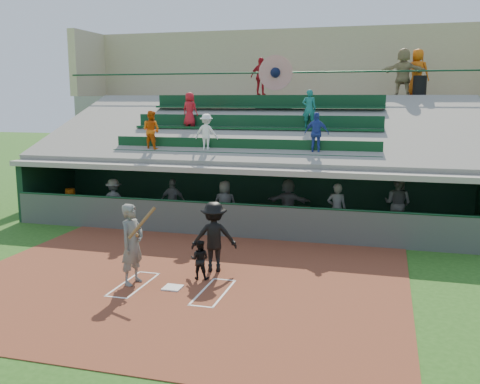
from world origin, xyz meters
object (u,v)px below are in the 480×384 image
(home_plate, at_px, (173,288))
(catcher, at_px, (200,259))
(trash_bin, at_px, (420,86))
(batter_at_plate, at_px, (132,244))
(white_table, at_px, (70,207))
(water_cooler, at_px, (70,194))

(home_plate, height_order, catcher, catcher)
(home_plate, xyz_separation_m, trash_bin, (6.02, 12.36, 4.98))
(batter_at_plate, xyz_separation_m, white_table, (-5.78, 6.28, -0.65))
(catcher, height_order, water_cooler, water_cooler)
(white_table, distance_m, water_cooler, 0.52)
(batter_at_plate, bearing_deg, trash_bin, 60.07)
(water_cooler, bearing_deg, trash_bin, 24.79)
(home_plate, bearing_deg, catcher, 64.34)
(catcher, bearing_deg, water_cooler, -40.47)
(water_cooler, distance_m, trash_bin, 14.76)
(water_cooler, bearing_deg, white_table, -81.18)
(batter_at_plate, relative_size, water_cooler, 5.40)
(catcher, distance_m, trash_bin, 13.59)
(home_plate, relative_size, water_cooler, 1.17)
(white_table, relative_size, trash_bin, 0.93)
(batter_at_plate, distance_m, white_table, 8.56)
(home_plate, xyz_separation_m, white_table, (-6.84, 6.35, 0.34))
(catcher, height_order, trash_bin, trash_bin)
(home_plate, distance_m, trash_bin, 14.62)
(water_cooler, bearing_deg, home_plate, -43.12)
(home_plate, height_order, trash_bin, trash_bin)
(catcher, bearing_deg, home_plate, 61.48)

